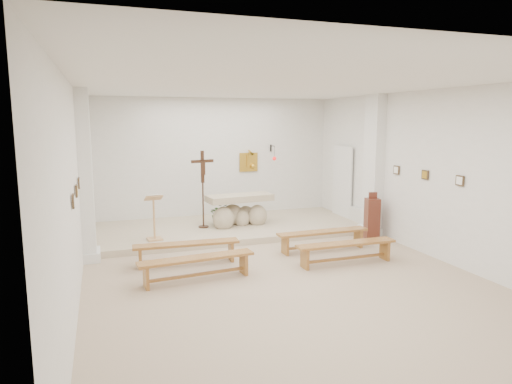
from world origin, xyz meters
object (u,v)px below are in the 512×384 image
object	(u,v)px
altar	(239,212)
lectern	(154,217)
bench_right_front	(323,236)
donation_pedestal	(372,218)
bench_right_second	(346,248)
crucifix_stand	(203,184)
bench_left_front	(187,248)
bench_left_second	(197,263)

from	to	relation	value
altar	lectern	bearing A→B (deg)	-166.42
altar	bench_right_front	world-z (taller)	altar
donation_pedestal	bench_right_front	distance (m)	1.67
bench_right_second	altar	bearing A→B (deg)	110.04
crucifix_stand	bench_right_front	xyz separation A→B (m)	(2.17, -2.41, -0.95)
donation_pedestal	bench_right_front	world-z (taller)	donation_pedestal
lectern	bench_right_second	size ratio (longest dim) A/B	0.51
donation_pedestal	bench_left_front	distance (m)	4.65
crucifix_stand	bench_left_second	distance (m)	3.66
altar	bench_right_front	distance (m)	2.68
lectern	bench_left_front	bearing A→B (deg)	-79.43
donation_pedestal	altar	bearing A→B (deg)	159.21
donation_pedestal	bench_right_second	size ratio (longest dim) A/B	0.55
crucifix_stand	bench_left_front	xyz separation A→B (m)	(-0.87, -2.41, -0.95)
bench_left_front	bench_right_front	distance (m)	3.04
bench_left_front	donation_pedestal	bearing A→B (deg)	9.22
lectern	bench_right_second	world-z (taller)	lectern
crucifix_stand	bench_left_front	bearing A→B (deg)	-120.94
altar	bench_left_second	size ratio (longest dim) A/B	0.83
bench_left_front	bench_right_front	size ratio (longest dim) A/B	1.00
altar	lectern	xyz separation A→B (m)	(-2.27, -0.82, 0.20)
donation_pedestal	bench_left_front	size ratio (longest dim) A/B	0.55
altar	bench_left_second	xyz separation A→B (m)	(-1.81, -3.40, -0.15)
lectern	bench_left_second	xyz separation A→B (m)	(0.46, -2.57, -0.35)
bench_left_front	bench_right_second	size ratio (longest dim) A/B	1.01
bench_left_front	bench_left_second	size ratio (longest dim) A/B	1.00
altar	lectern	world-z (taller)	lectern
bench_left_second	lectern	bearing A→B (deg)	94.70
crucifix_stand	bench_left_front	size ratio (longest dim) A/B	0.93
crucifix_stand	bench_right_second	world-z (taller)	crucifix_stand
altar	crucifix_stand	bearing A→B (deg)	171.64
bench_left_front	bench_right_second	world-z (taller)	same
donation_pedestal	bench_right_front	bearing A→B (deg)	-149.44
bench_left_front	bench_right_front	bearing A→B (deg)	3.00
donation_pedestal	bench_left_second	size ratio (longest dim) A/B	0.54
bench_right_front	bench_left_second	world-z (taller)	same
bench_left_second	bench_right_second	world-z (taller)	same
lectern	bench_right_second	xyz separation A→B (m)	(3.50, -2.57, -0.35)
lectern	bench_right_second	distance (m)	4.36
altar	bench_left_front	distance (m)	2.99
crucifix_stand	bench_right_second	distance (m)	4.17
bench_right_second	bench_left_front	bearing A→B (deg)	161.55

